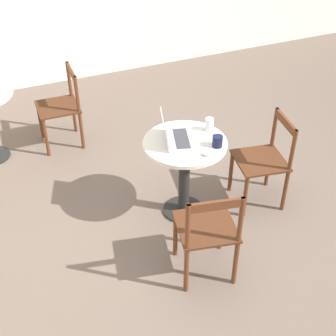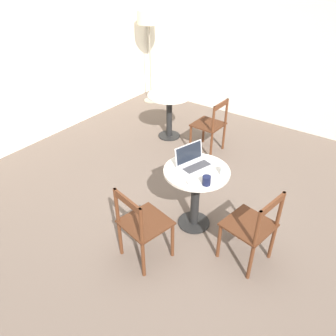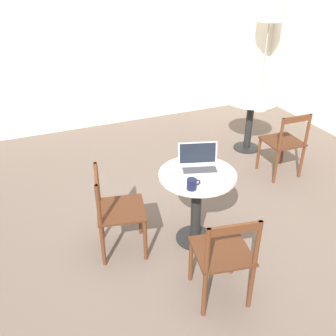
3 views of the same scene
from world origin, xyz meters
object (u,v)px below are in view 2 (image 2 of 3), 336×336
cafe_table_near (196,185)px  laptop (193,162)px  chair_mid_front (211,126)px  drinking_glass (224,170)px  chair_near_front (252,227)px  chair_near_left (142,225)px  floor_lamp (149,22)px  mouse (191,182)px  mug (207,180)px  cafe_table_mid (169,106)px

cafe_table_near → laptop: (0.05, 0.07, 0.24)m
chair_mid_front → drinking_glass: 1.78m
chair_mid_front → chair_near_front: bearing=-140.0°
chair_near_left → laptop: (0.77, -0.08, 0.35)m
floor_lamp → mouse: (-2.88, -2.80, -0.79)m
chair_near_left → mug: chair_near_left is taller
chair_near_front → chair_mid_front: (1.68, 1.41, 0.00)m
laptop → floor_lamp: bearing=45.5°
cafe_table_near → chair_near_left: (-0.72, 0.15, -0.11)m
chair_near_left → mug: size_ratio=6.91×
floor_lamp → mouse: bearing=-135.8°
cafe_table_near → floor_lamp: size_ratio=0.42×
chair_mid_front → drinking_glass: bearing=-146.8°
cafe_table_mid → laptop: 2.09m
floor_lamp → mug: bearing=-133.8°
floor_lamp → drinking_glass: bearing=-130.7°
cafe_table_near → drinking_glass: 0.37m
chair_mid_front → laptop: 1.66m
chair_near_left → drinking_glass: size_ratio=7.53×
cafe_table_mid → chair_near_front: 2.78m
floor_lamp → laptop: floor_lamp is taller
chair_mid_front → drinking_glass: (-1.46, -0.96, 0.36)m
floor_lamp → laptop: size_ratio=4.23×
drinking_glass → floor_lamp: bearing=49.3°
floor_lamp → mug: size_ratio=14.37×
chair_mid_front → floor_lamp: size_ratio=0.48×
chair_near_front → chair_mid_front: 2.19m
chair_near_front → mug: size_ratio=6.91×
mug → drinking_glass: drinking_glass is taller
chair_mid_front → mug: chair_mid_front is taller
chair_mid_front → mug: size_ratio=6.91×
chair_mid_front → drinking_glass: size_ratio=7.53×
chair_near_left → laptop: 0.85m
floor_lamp → mug: (-2.80, -2.92, -0.76)m
drinking_glass → chair_near_left: bearing=152.6°
chair_near_front → mug: chair_near_front is taller
chair_near_front → mouse: (-0.11, 0.63, 0.32)m
cafe_table_near → mouse: 0.33m
cafe_table_mid → mug: (-1.73, -1.69, 0.24)m
chair_near_left → mug: (0.56, -0.36, 0.35)m
cafe_table_mid → chair_near_left: chair_near_left is taller
floor_lamp → mouse: size_ratio=17.41×
chair_mid_front → cafe_table_near: bearing=-155.8°
laptop → chair_mid_front: bearing=22.5°
chair_near_front → chair_mid_front: bearing=40.0°
floor_lamp → mouse: floor_lamp is taller
mug → cafe_table_mid: bearing=44.2°
cafe_table_near → drinking_glass: drinking_glass is taller
chair_near_left → floor_lamp: size_ratio=0.48×
laptop → drinking_glass: 0.34m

